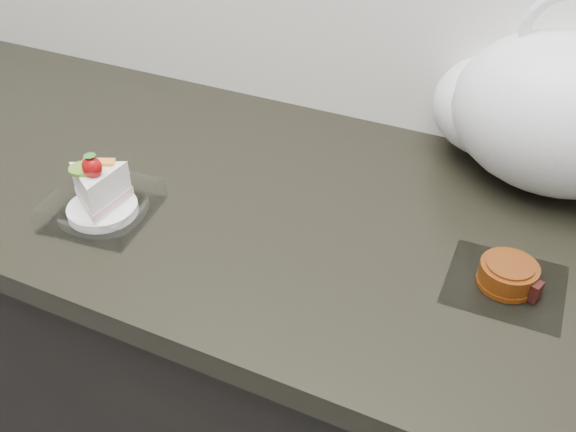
{
  "coord_description": "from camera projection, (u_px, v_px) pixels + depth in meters",
  "views": [
    {
      "loc": [
        0.35,
        0.95,
        1.49
      ],
      "look_at": [
        0.03,
        1.61,
        0.94
      ],
      "focal_mm": 40.0,
      "sensor_mm": 36.0,
      "label": 1
    }
  ],
  "objects": [
    {
      "name": "plastic_bag",
      "position": [
        550.0,
        111.0,
        0.99
      ],
      "size": [
        0.4,
        0.3,
        0.31
      ],
      "rotation": [
        0.0,
        0.0,
        -0.11
      ],
      "color": "white",
      "rests_on": "counter"
    },
    {
      "name": "mooncake_wrap",
      "position": [
        508.0,
        277.0,
        0.85
      ],
      "size": [
        0.16,
        0.15,
        0.04
      ],
      "rotation": [
        0.0,
        0.0,
        0.2
      ],
      "color": "white",
      "rests_on": "counter"
    },
    {
      "name": "counter",
      "position": [
        290.0,
        386.0,
        1.27
      ],
      "size": [
        2.04,
        0.64,
        0.9
      ],
      "color": "black",
      "rests_on": "ground"
    },
    {
      "name": "cake_tray",
      "position": [
        101.0,
        199.0,
        0.96
      ],
      "size": [
        0.16,
        0.16,
        0.11
      ],
      "rotation": [
        0.0,
        0.0,
        0.12
      ],
      "color": "white",
      "rests_on": "counter"
    }
  ]
}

